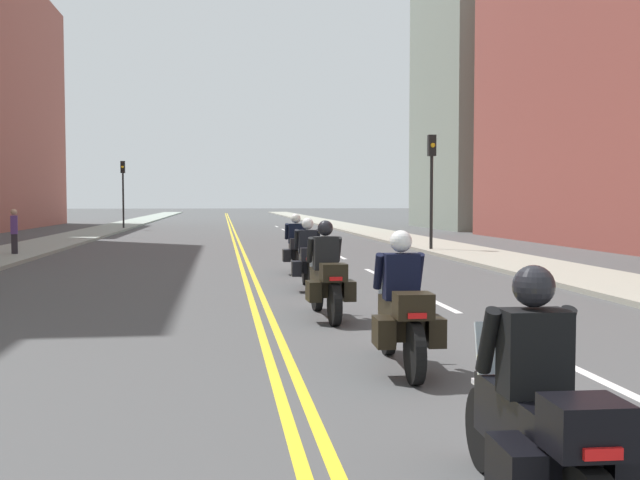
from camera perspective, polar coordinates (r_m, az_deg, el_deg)
name	(u,v)px	position (r m, az deg, el deg)	size (l,w,h in m)	color
ground_plane	(233,231)	(47.64, -6.74, 0.68)	(264.00, 264.00, 0.00)	#464647
sidewalk_left	(99,231)	(48.23, -16.61, 0.67)	(2.89, 144.00, 0.12)	gray
sidewalk_right	(360,230)	(48.46, 3.09, 0.81)	(2.89, 144.00, 0.12)	gray
centreline_yellow_inner	(231,231)	(47.63, -6.88, 0.68)	(0.12, 132.00, 0.01)	yellow
centreline_yellow_outer	(234,231)	(47.64, -6.59, 0.68)	(0.12, 132.00, 0.01)	yellow
lane_dashes_white	(328,251)	(28.95, 0.59, -0.83)	(0.14, 56.40, 0.01)	silver
building_right_1	(606,62)	(37.46, 21.09, 12.62)	(6.21, 18.17, 16.63)	#92473E
building_right_2	(497,100)	(54.37, 13.42, 10.40)	(9.47, 12.13, 17.97)	gray
motorcycle_0	(538,423)	(4.77, 16.44, -13.37)	(0.77, 2.25, 1.58)	black
motorcycle_1	(402,313)	(8.66, 6.34, -5.62)	(0.78, 2.23, 1.63)	black
motorcycle_2	(326,279)	(12.31, 0.50, -3.04)	(0.78, 2.30, 1.64)	black
motorcycle_3	(308,260)	(16.35, -0.93, -1.53)	(0.78, 2.26, 1.58)	black
motorcycle_4	(296,249)	(20.00, -1.85, -0.66)	(0.77, 2.14, 1.61)	black
traffic_light_near	(432,171)	(28.54, 8.57, 5.27)	(0.28, 0.38, 4.45)	black
traffic_light_far	(123,182)	(51.51, -14.90, 4.31)	(0.28, 0.38, 4.60)	black
pedestrian_0	(14,232)	(27.80, -22.44, 0.55)	(0.29, 0.40, 1.67)	#29242B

